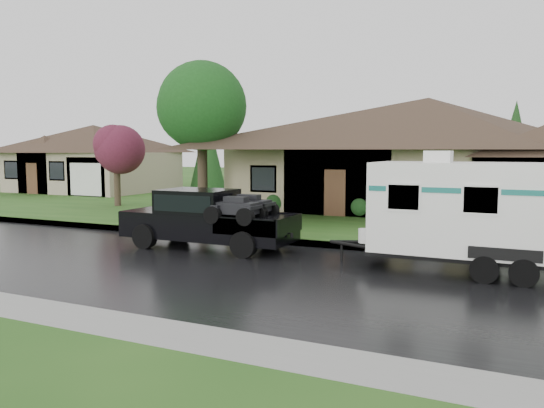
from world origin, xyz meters
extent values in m
plane|color=#25531A|center=(0.00, 0.00, 0.00)|extent=(140.00, 140.00, 0.00)
cube|color=black|center=(0.00, -2.00, 0.01)|extent=(140.00, 8.00, 0.01)
cube|color=gray|center=(0.00, 2.25, 0.07)|extent=(140.00, 0.50, 0.15)
cube|color=#25531A|center=(0.00, 15.00, 0.07)|extent=(140.00, 26.00, 0.15)
cube|color=tan|center=(2.00, 14.00, 1.65)|extent=(18.00, 10.00, 3.00)
pyramid|color=#37261E|center=(2.00, 14.00, 5.75)|extent=(19.44, 10.80, 2.60)
cube|color=tan|center=(-22.00, 16.00, 1.55)|extent=(10.00, 8.00, 2.80)
pyramid|color=#37261E|center=(-22.00, 16.00, 4.95)|extent=(10.80, 8.64, 2.00)
cube|color=tan|center=(-19.00, 14.00, 1.41)|extent=(3.20, 4.00, 2.52)
cylinder|color=#382B1E|center=(-6.95, 6.94, 1.70)|extent=(0.46, 0.46, 3.10)
sphere|color=#1D581C|center=(-6.95, 6.94, 5.10)|extent=(4.28, 4.28, 4.28)
cylinder|color=#382B1E|center=(-13.20, 8.34, 1.12)|extent=(0.34, 0.34, 1.93)
sphere|color=maroon|center=(-13.20, 8.34, 3.23)|extent=(2.67, 2.67, 2.67)
sphere|color=#143814|center=(-4.30, 9.30, 0.65)|extent=(1.00, 1.00, 1.00)
sphere|color=#143814|center=(-0.10, 9.30, 0.65)|extent=(1.00, 1.00, 1.00)
sphere|color=#143814|center=(4.10, 9.30, 0.65)|extent=(1.00, 1.00, 1.00)
cube|color=black|center=(-2.68, 0.47, 0.73)|extent=(5.62, 1.87, 0.80)
cube|color=black|center=(-4.73, 0.47, 0.98)|extent=(1.50, 1.83, 0.33)
cube|color=black|center=(-3.05, 0.47, 1.45)|extent=(2.25, 1.76, 0.84)
cube|color=black|center=(-3.05, 0.47, 1.50)|extent=(2.06, 1.80, 0.51)
cube|color=black|center=(-0.90, 0.47, 0.92)|extent=(2.06, 1.78, 0.06)
cylinder|color=black|center=(-4.45, -0.45, 0.39)|extent=(0.79, 0.30, 0.79)
cylinder|color=black|center=(-4.45, 1.38, 0.39)|extent=(0.79, 0.30, 0.79)
cylinder|color=black|center=(-0.90, -0.45, 0.39)|extent=(0.79, 0.30, 0.79)
cylinder|color=black|center=(-0.90, 1.38, 0.39)|extent=(0.79, 0.30, 0.79)
cube|color=white|center=(6.02, 0.47, 1.66)|extent=(6.55, 2.25, 2.29)
cube|color=black|center=(6.02, 0.47, 0.37)|extent=(6.93, 1.12, 0.13)
cube|color=#0E635A|center=(6.02, 0.47, 2.17)|extent=(6.42, 2.27, 0.13)
cube|color=white|center=(4.34, 0.47, 2.96)|extent=(0.66, 0.75, 0.30)
cylinder|color=black|center=(5.60, -0.64, 0.33)|extent=(0.66, 0.22, 0.66)
cylinder|color=black|center=(5.60, 1.57, 0.33)|extent=(0.66, 0.22, 0.66)
cylinder|color=black|center=(6.45, -0.64, 0.33)|extent=(0.66, 0.22, 0.66)
cylinder|color=black|center=(6.45, 1.57, 0.33)|extent=(0.66, 0.22, 0.66)
camera|label=1|loc=(6.21, -13.84, 3.12)|focal=35.00mm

